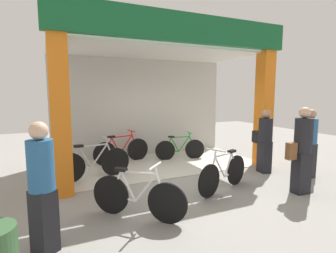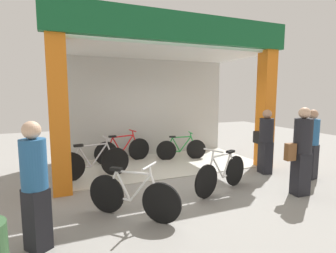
{
  "view_description": "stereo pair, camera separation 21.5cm",
  "coord_description": "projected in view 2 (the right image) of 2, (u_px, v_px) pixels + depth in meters",
  "views": [
    {
      "loc": [
        -2.8,
        -5.45,
        2.01
      ],
      "look_at": [
        0.0,
        0.64,
        1.15
      ],
      "focal_mm": 28.6,
      "sensor_mm": 36.0,
      "label": 1
    },
    {
      "loc": [
        -2.61,
        -5.54,
        2.01
      ],
      "look_at": [
        0.0,
        0.64,
        1.15
      ],
      "focal_mm": 28.6,
      "sensor_mm": 36.0,
      "label": 2
    }
  ],
  "objects": [
    {
      "name": "pedestrian_2",
      "position": [
        35.0,
        185.0,
        3.34
      ],
      "size": [
        0.44,
        0.44,
        1.66
      ],
      "color": "black",
      "rests_on": "ground"
    },
    {
      "name": "shop_facade",
      "position": [
        157.0,
        92.0,
        7.35
      ],
      "size": [
        5.66,
        2.86,
        3.7
      ],
      "color": "beige",
      "rests_on": "ground"
    },
    {
      "name": "ground_plane",
      "position": [
        178.0,
        178.0,
        6.32
      ],
      "size": [
        18.91,
        18.91,
        0.0
      ],
      "primitive_type": "plane",
      "color": "gray",
      "rests_on": "ground"
    },
    {
      "name": "bicycle_inside_0",
      "position": [
        181.0,
        149.0,
        7.98
      ],
      "size": [
        1.48,
        0.44,
        0.83
      ],
      "color": "black",
      "rests_on": "ground"
    },
    {
      "name": "pedestrian_0",
      "position": [
        265.0,
        141.0,
        6.62
      ],
      "size": [
        0.38,
        0.65,
        1.59
      ],
      "color": "black",
      "rests_on": "ground"
    },
    {
      "name": "bicycle_parked_1",
      "position": [
        222.0,
        174.0,
        5.43
      ],
      "size": [
        1.56,
        0.65,
        0.91
      ],
      "color": "black",
      "rests_on": "ground"
    },
    {
      "name": "bicycle_inside_2",
      "position": [
        123.0,
        150.0,
        7.67
      ],
      "size": [
        1.66,
        0.46,
        0.92
      ],
      "color": "black",
      "rests_on": "ground"
    },
    {
      "name": "bicycle_parked_0",
      "position": [
        133.0,
        196.0,
        4.28
      ],
      "size": [
        1.2,
        1.19,
        0.91
      ],
      "color": "black",
      "rests_on": "ground"
    },
    {
      "name": "pedestrian_1",
      "position": [
        311.0,
        143.0,
        6.2
      ],
      "size": [
        0.38,
        0.38,
        1.62
      ],
      "color": "black",
      "rests_on": "ground"
    },
    {
      "name": "bicycle_inside_1",
      "position": [
        93.0,
        163.0,
        6.24
      ],
      "size": [
        1.73,
        0.48,
        0.96
      ],
      "color": "black",
      "rests_on": "ground"
    },
    {
      "name": "pedestrian_3",
      "position": [
        302.0,
        150.0,
        5.18
      ],
      "size": [
        0.57,
        0.36,
        1.73
      ],
      "color": "black",
      "rests_on": "ground"
    }
  ]
}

